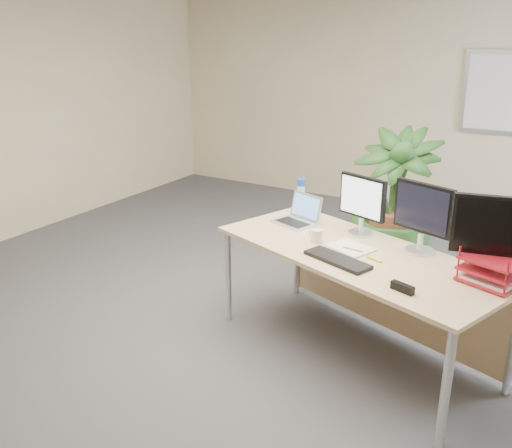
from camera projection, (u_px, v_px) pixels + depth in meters
The scene contains 16 objects.
floor at pixel (245, 346), 4.29m from camera, with size 8.00×8.00×0.00m, color #444348.
back_wall at pixel (416, 104), 7.08m from camera, with size 7.00×0.04×2.70m, color beige.
desk at pixel (367, 270), 4.08m from camera, with size 2.24×1.49×0.80m.
floor_plant at pixel (393, 211), 4.96m from camera, with size 0.84×0.84×1.50m, color #143916.
monitor_left at pixel (362, 201), 4.20m from camera, with size 0.39×0.18×0.45m.
monitor_right at pixel (423, 214), 3.86m from camera, with size 0.43×0.20×0.49m.
monitor_dark at pixel (492, 232), 3.44m from camera, with size 0.48×0.22×0.53m.
laptop at pixel (299, 216), 4.51m from camera, with size 0.38×0.36×0.22m.
keyboard at pixel (337, 260), 3.79m from camera, with size 0.48×0.16×0.03m, color black.
coffee_mug at pixel (317, 236), 4.12m from camera, with size 0.12×0.08×0.09m.
spiral_notebook at pixel (350, 248), 4.00m from camera, with size 0.30×0.22×0.01m, color silver.
orange_pen at pixel (353, 249), 3.95m from camera, with size 0.01×0.01×0.15m, color orange.
yellow_highlighter at pixel (374, 259), 3.81m from camera, with size 0.02×0.02×0.13m, color yellow.
water_bottle at pixel (301, 196), 4.78m from camera, with size 0.07×0.07×0.28m.
letter_tray at pixel (490, 273), 3.45m from camera, with size 0.40×0.34×0.16m.
stapler at pixel (402, 288), 3.36m from camera, with size 0.15×0.04×0.05m, color black.
Camera 1 is at (2.01, -3.16, 2.28)m, focal length 40.00 mm.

